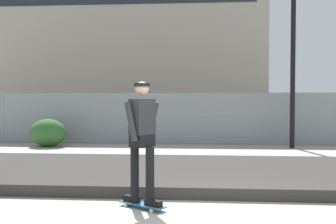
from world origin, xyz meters
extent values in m
cube|color=#33302D|center=(0.00, 3.39, 0.10)|extent=(14.98, 3.84, 0.21)
cube|color=#2D608C|center=(-0.83, 0.93, 0.06)|extent=(0.78, 0.61, 0.02)
cylinder|color=silver|center=(-0.56, 0.87, 0.03)|extent=(0.06, 0.05, 0.05)
cylinder|color=silver|center=(-0.66, 0.72, 0.03)|extent=(0.06, 0.05, 0.05)
cylinder|color=silver|center=(-1.00, 1.15, 0.03)|extent=(0.06, 0.05, 0.05)
cylinder|color=silver|center=(-1.09, 1.00, 0.03)|extent=(0.06, 0.05, 0.05)
cube|color=#99999E|center=(-0.61, 0.79, 0.05)|extent=(0.12, 0.14, 0.01)
cube|color=#99999E|center=(-1.04, 1.08, 0.05)|extent=(0.12, 0.14, 0.01)
cube|color=black|center=(-0.64, 0.81, 0.12)|extent=(0.29, 0.24, 0.09)
cube|color=black|center=(-1.01, 1.06, 0.12)|extent=(0.29, 0.24, 0.09)
cylinder|color=black|center=(-0.70, 0.85, 0.55)|extent=(0.13, 0.13, 0.78)
cylinder|color=black|center=(-0.96, 1.02, 0.55)|extent=(0.13, 0.13, 0.78)
cube|color=black|center=(-0.83, 0.93, 1.03)|extent=(0.39, 0.42, 0.18)
cube|color=#262628|center=(-0.83, 0.93, 1.39)|extent=(0.39, 0.44, 0.54)
cylinder|color=#262628|center=(-0.69, 1.14, 1.33)|extent=(0.24, 0.20, 0.58)
cylinder|color=#262628|center=(-0.96, 0.73, 1.33)|extent=(0.24, 0.20, 0.58)
sphere|color=tan|center=(-0.83, 0.93, 1.82)|extent=(0.21, 0.21, 0.21)
cylinder|color=black|center=(-0.83, 0.93, 1.87)|extent=(0.24, 0.24, 0.05)
cylinder|color=gray|center=(-7.28, 9.55, 0.93)|extent=(0.06, 0.06, 1.85)
cylinder|color=gray|center=(-2.43, 9.55, 0.93)|extent=(0.06, 0.06, 1.85)
cylinder|color=gray|center=(2.43, 9.55, 0.93)|extent=(0.06, 0.06, 1.85)
cylinder|color=gray|center=(0.00, 9.55, 1.81)|extent=(24.27, 0.04, 0.04)
cylinder|color=gray|center=(0.00, 9.55, 1.02)|extent=(24.27, 0.04, 0.04)
cylinder|color=gray|center=(0.00, 9.55, 0.06)|extent=(24.27, 0.04, 0.04)
cube|color=gray|center=(0.00, 9.55, 0.93)|extent=(24.27, 0.01, 1.85)
cylinder|color=black|center=(3.08, 8.75, 3.04)|extent=(0.16, 0.16, 6.07)
cube|color=black|center=(-2.13, 12.57, 0.67)|extent=(4.54, 2.17, 0.70)
cube|color=#23282D|center=(-2.33, 12.59, 1.34)|extent=(2.33, 1.78, 0.64)
cylinder|color=black|center=(-0.70, 13.31, 0.32)|extent=(0.66, 0.29, 0.64)
cylinder|color=black|center=(-0.84, 11.60, 0.32)|extent=(0.66, 0.29, 0.64)
cylinder|color=black|center=(-3.42, 13.54, 0.32)|extent=(0.66, 0.29, 0.64)
cylinder|color=black|center=(-3.56, 11.84, 0.32)|extent=(0.66, 0.29, 0.64)
cube|color=#474C54|center=(4.83, 12.71, 0.67)|extent=(4.54, 2.18, 0.70)
cube|color=#23282D|center=(4.63, 12.69, 1.34)|extent=(2.33, 1.79, 0.64)
cylinder|color=black|center=(3.39, 13.44, 0.32)|extent=(0.66, 0.30, 0.64)
cylinder|color=black|center=(3.55, 11.73, 0.32)|extent=(0.66, 0.30, 0.64)
cube|color=#9E9384|center=(-8.41, 43.14, 9.75)|extent=(29.92, 15.98, 19.50)
ellipsoid|color=#2D5B28|center=(-5.17, 8.49, 0.47)|extent=(1.22, 1.00, 0.94)
camera|label=1|loc=(0.06, -5.20, 1.69)|focal=44.07mm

